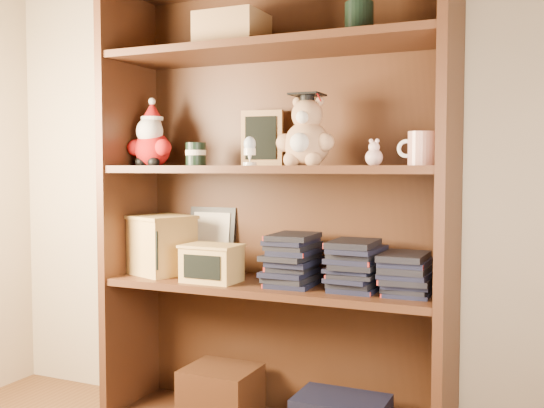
{
  "coord_description": "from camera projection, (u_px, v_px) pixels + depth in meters",
  "views": [
    {
      "loc": [
        0.66,
        -0.65,
        0.95
      ],
      "look_at": [
        -0.22,
        1.3,
        0.82
      ],
      "focal_mm": 42.0,
      "sensor_mm": 36.0,
      "label": 1
    }
  ],
  "objects": [
    {
      "name": "chalkboard_plaque",
      "position": [
        262.0,
        139.0,
        2.28
      ],
      "size": [
        0.16,
        0.09,
        0.2
      ],
      "color": "#9E7547",
      "rests_on": "shelf_upper"
    },
    {
      "name": "grad_teddy_bear",
      "position": [
        306.0,
        137.0,
        2.08
      ],
      "size": [
        0.2,
        0.17,
        0.24
      ],
      "color": "tan",
      "rests_on": "shelf_upper"
    },
    {
      "name": "egg_cup",
      "position": [
        250.0,
        150.0,
        2.09
      ],
      "size": [
        0.05,
        0.05,
        0.1
      ],
      "color": "white",
      "rests_on": "shelf_upper"
    },
    {
      "name": "bookcase",
      "position": [
        277.0,
        215.0,
        2.2
      ],
      "size": [
        1.2,
        0.35,
        1.6
      ],
      "color": "#452513",
      "rests_on": "ground"
    },
    {
      "name": "certificate_frame",
      "position": [
        212.0,
        239.0,
        2.41
      ],
      "size": [
        0.19,
        0.05,
        0.24
      ],
      "color": "black",
      "rests_on": "shelf_lower"
    },
    {
      "name": "shelf_lower",
      "position": [
        272.0,
        287.0,
        2.17
      ],
      "size": [
        1.14,
        0.33,
        0.02
      ],
      "color": "#452513",
      "rests_on": "ground"
    },
    {
      "name": "teachers_tin",
      "position": [
        196.0,
        154.0,
        2.26
      ],
      "size": [
        0.07,
        0.07,
        0.08
      ],
      "color": "black",
      "rests_on": "shelf_upper"
    },
    {
      "name": "teacher_mug",
      "position": [
        421.0,
        148.0,
        1.94
      ],
      "size": [
        0.12,
        0.08,
        0.1
      ],
      "color": "silver",
      "rests_on": "shelf_upper"
    },
    {
      "name": "book_stack_left",
      "position": [
        293.0,
        261.0,
        2.13
      ],
      "size": [
        0.14,
        0.2,
        0.16
      ],
      "color": "black",
      "rests_on": "shelf_lower"
    },
    {
      "name": "book_stack_mid",
      "position": [
        356.0,
        265.0,
        2.04
      ],
      "size": [
        0.14,
        0.2,
        0.16
      ],
      "color": "black",
      "rests_on": "shelf_lower"
    },
    {
      "name": "pencils_box",
      "position": [
        212.0,
        263.0,
        2.18
      ],
      "size": [
        0.2,
        0.14,
        0.13
      ],
      "color": "tan",
      "rests_on": "shelf_lower"
    },
    {
      "name": "shelf_upper",
      "position": [
        272.0,
        169.0,
        2.14
      ],
      "size": [
        1.14,
        0.33,
        0.02
      ],
      "color": "#452513",
      "rests_on": "ground"
    },
    {
      "name": "pink_figurine",
      "position": [
        374.0,
        155.0,
        2.0
      ],
      "size": [
        0.06,
        0.06,
        0.09
      ],
      "color": "beige",
      "rests_on": "shelf_upper"
    },
    {
      "name": "santa_plush",
      "position": [
        151.0,
        140.0,
        2.33
      ],
      "size": [
        0.18,
        0.13,
        0.26
      ],
      "color": "#A50F0F",
      "rests_on": "shelf_upper"
    },
    {
      "name": "treats_box",
      "position": [
        162.0,
        245.0,
        2.34
      ],
      "size": [
        0.26,
        0.26,
        0.22
      ],
      "color": "tan",
      "rests_on": "shelf_lower"
    },
    {
      "name": "book_stack_right",
      "position": [
        408.0,
        274.0,
        1.97
      ],
      "size": [
        0.14,
        0.2,
        0.13
      ],
      "color": "black",
      "rests_on": "shelf_lower"
    }
  ]
}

